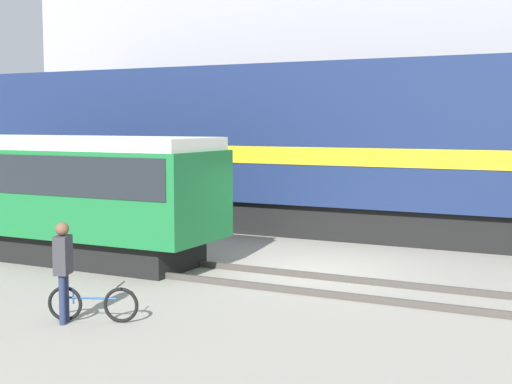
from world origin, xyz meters
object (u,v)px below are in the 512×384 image
(freight_locomotive, at_px, (284,146))
(person, at_px, (63,262))
(bicycle, at_px, (93,304))
(streetcar, at_px, (40,188))

(freight_locomotive, xyz_separation_m, person, (1.03, -11.11, -1.61))
(person, bearing_deg, freight_locomotive, 95.29)
(freight_locomotive, distance_m, bicycle, 11.16)
(person, bearing_deg, streetcar, 136.75)
(bicycle, distance_m, person, 0.88)
(streetcar, bearing_deg, bicycle, -39.10)
(freight_locomotive, distance_m, person, 11.27)
(bicycle, relative_size, person, 0.87)
(streetcar, height_order, bicycle, streetcar)
(freight_locomotive, relative_size, streetcar, 2.20)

